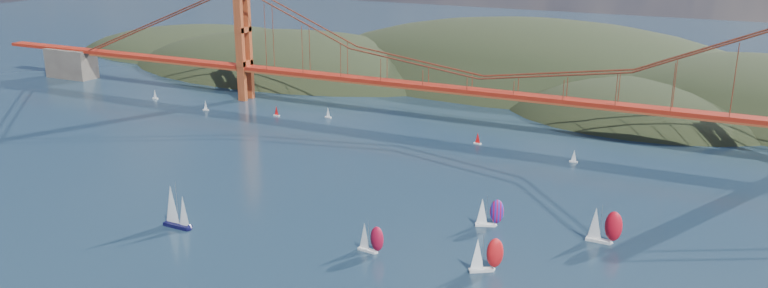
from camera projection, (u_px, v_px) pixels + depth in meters
headlands at (624, 115)px, 385.70m from camera, size 725.00×225.00×96.00m
bridge at (478, 53)px, 307.82m from camera, size 552.00×12.00×55.00m
sloop_navy at (175, 207)px, 214.27m from camera, size 9.04×5.16×14.01m
racer_0 at (370, 238)px, 198.65m from camera, size 7.93×3.69×8.96m
racer_1 at (486, 254)px, 187.80m from camera, size 8.77×7.22×10.06m
racer_3 at (604, 225)px, 204.27m from camera, size 9.53×3.90×10.95m
racer_rwb at (489, 212)px, 215.51m from camera, size 8.36×5.55×9.35m
distant_boat_0 at (155, 94)px, 366.95m from camera, size 3.00×2.00×4.70m
distant_boat_1 at (206, 105)px, 345.01m from camera, size 3.00×2.00×4.70m
distant_boat_2 at (276, 111)px, 335.40m from camera, size 3.00×2.00×4.70m
distant_boat_3 at (328, 113)px, 332.44m from camera, size 3.00×2.00×4.70m
distant_boat_8 at (574, 156)px, 272.07m from camera, size 3.00×2.00×4.70m
distant_boat_9 at (478, 138)px, 294.05m from camera, size 3.00×2.00×4.70m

